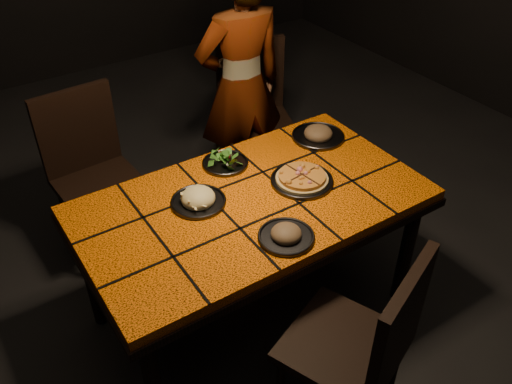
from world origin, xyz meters
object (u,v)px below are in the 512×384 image
chair_far_left (91,165)px  chair_far_right (254,106)px  dining_table (252,212)px  diner (241,87)px  chair_near (366,343)px  plate_pasta (198,199)px  plate_pizza (302,179)px

chair_far_left → chair_far_right: size_ratio=0.99×
dining_table → chair_far_right: bearing=56.4°
dining_table → diner: bearing=60.7°
chair_near → plate_pasta: bearing=-97.9°
chair_near → diner: (0.51, 1.73, 0.24)m
chair_far_right → diner: size_ratio=0.63×
chair_far_right → plate_pizza: (-0.41, -1.05, 0.20)m
diner → plate_pasta: bearing=52.0°
chair_near → dining_table: bearing=-111.8°
chair_far_left → chair_far_right: 1.15m
chair_far_left → plate_pasta: chair_far_left is taller
dining_table → plate_pasta: 0.27m
dining_table → chair_far_left: 1.07m
chair_near → plate_pasta: chair_near is taller
chair_near → chair_far_right: size_ratio=0.98×
dining_table → chair_near: (0.01, -0.80, -0.11)m
chair_near → chair_far_left: size_ratio=0.99×
chair_near → chair_far_left: 1.82m
diner → chair_far_left: bearing=2.3°
chair_far_right → chair_far_left: bearing=-156.9°
dining_table → chair_far_left: bearing=116.0°
plate_pizza → chair_near: bearing=-108.9°
dining_table → plate_pizza: bearing=-4.7°
chair_near → diner: 1.82m
chair_far_left → chair_far_right: (1.15, 0.07, 0.01)m
chair_far_right → chair_near: bearing=-90.7°
chair_far_right → plate_pasta: bearing=-114.9°
chair_near → chair_far_left: (-0.47, 1.76, 0.01)m
plate_pasta → chair_near: bearing=-75.8°
chair_far_left → chair_far_right: bearing=-0.1°
chair_near → chair_far_left: chair_far_left is taller
dining_table → plate_pasta: bearing=154.8°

